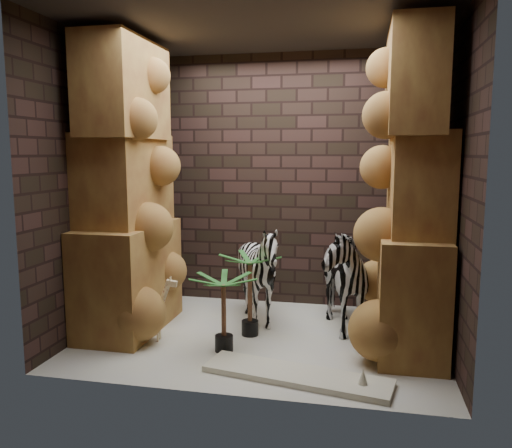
% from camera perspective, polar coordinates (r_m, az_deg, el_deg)
% --- Properties ---
extents(floor, '(3.50, 3.50, 0.00)m').
position_cam_1_polar(floor, '(5.21, 0.48, -12.63)').
color(floor, beige).
rests_on(floor, ground).
extents(ceiling, '(3.50, 3.50, 0.00)m').
position_cam_1_polar(ceiling, '(5.02, 0.52, 21.42)').
color(ceiling, '#332E2B').
rests_on(ceiling, ground).
extents(wall_back, '(3.50, 0.00, 3.50)m').
position_cam_1_polar(wall_back, '(6.12, 2.81, 4.83)').
color(wall_back, '#311F1C').
rests_on(wall_back, ground).
extents(wall_front, '(3.50, 0.00, 3.50)m').
position_cam_1_polar(wall_front, '(3.68, -3.34, 2.75)').
color(wall_front, '#311F1C').
rests_on(wall_front, ground).
extents(wall_left, '(0.00, 3.00, 3.00)m').
position_cam_1_polar(wall_left, '(5.51, -17.71, 4.12)').
color(wall_left, '#311F1C').
rests_on(wall_left, ground).
extents(wall_right, '(0.00, 3.00, 3.00)m').
position_cam_1_polar(wall_right, '(4.86, 21.22, 3.50)').
color(wall_right, '#311F1C').
rests_on(wall_right, ground).
extents(rock_pillar_left, '(0.68, 1.30, 3.00)m').
position_cam_1_polar(rock_pillar_left, '(5.34, -14.43, 4.14)').
color(rock_pillar_left, '#B69344').
rests_on(rock_pillar_left, floor).
extents(rock_pillar_right, '(0.58, 1.25, 3.00)m').
position_cam_1_polar(rock_pillar_right, '(4.82, 17.34, 3.64)').
color(rock_pillar_right, '#B69344').
rests_on(rock_pillar_right, floor).
extents(zebra_right, '(0.94, 1.26, 1.33)m').
position_cam_1_polar(zebra_right, '(5.31, 8.83, -4.82)').
color(zebra_right, white).
rests_on(zebra_right, floor).
extents(zebra_left, '(1.19, 1.33, 1.01)m').
position_cam_1_polar(zebra_left, '(5.46, 0.41, -6.13)').
color(zebra_left, white).
rests_on(zebra_left, floor).
extents(giraffe_toy, '(0.35, 0.15, 0.67)m').
position_cam_1_polar(giraffe_toy, '(5.15, -11.87, -9.17)').
color(giraffe_toy, beige).
rests_on(giraffe_toy, floor).
extents(palm_front, '(0.36, 0.36, 0.85)m').
position_cam_1_polar(palm_front, '(5.15, -0.69, -7.92)').
color(palm_front, '#245B22').
rests_on(palm_front, floor).
extents(palm_back, '(0.36, 0.36, 0.73)m').
position_cam_1_polar(palm_back, '(4.77, -3.65, -9.95)').
color(palm_back, '#245B22').
rests_on(palm_back, floor).
extents(surfboard, '(1.60, 0.67, 0.05)m').
position_cam_1_polar(surfboard, '(4.35, 4.55, -16.60)').
color(surfboard, white).
rests_on(surfboard, floor).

